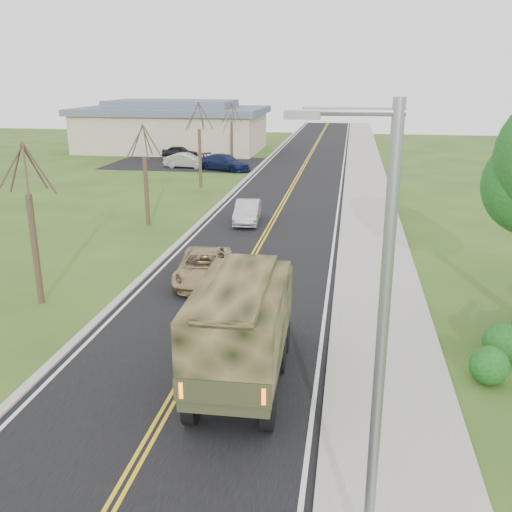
# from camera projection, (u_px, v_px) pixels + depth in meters

# --- Properties ---
(road) EXTENTS (8.00, 120.00, 0.01)m
(road) POSITION_uv_depth(u_px,v_px,m) (298.00, 177.00, 48.90)
(road) COLOR black
(road) RESTS_ON ground
(curb_right) EXTENTS (0.30, 120.00, 0.12)m
(curb_right) POSITION_uv_depth(u_px,v_px,m) (347.00, 178.00, 48.24)
(curb_right) COLOR #9E998E
(curb_right) RESTS_ON ground
(sidewalk_right) EXTENTS (3.20, 120.00, 0.10)m
(sidewalk_right) POSITION_uv_depth(u_px,v_px,m) (368.00, 178.00, 47.97)
(sidewalk_right) COLOR #9E998E
(sidewalk_right) RESTS_ON ground
(curb_left) EXTENTS (0.30, 120.00, 0.10)m
(curb_left) POSITION_uv_depth(u_px,v_px,m) (250.00, 175.00, 49.53)
(curb_left) COLOR #9E998E
(curb_left) RESTS_ON ground
(street_light) EXTENTS (1.65, 0.22, 8.00)m
(street_light) POSITION_uv_depth(u_px,v_px,m) (375.00, 339.00, 8.71)
(street_light) COLOR gray
(street_light) RESTS_ON ground
(bare_tree_a) EXTENTS (1.93, 2.26, 6.08)m
(bare_tree_a) POSITION_uv_depth(u_px,v_px,m) (33.00, 236.00, 20.98)
(bare_tree_a) COLOR #38281C
(bare_tree_a) RESTS_ON ground
(bare_tree_b) EXTENTS (1.83, 2.14, 5.73)m
(bare_tree_b) POSITION_uv_depth(u_px,v_px,m) (146.00, 183.00, 32.31)
(bare_tree_b) COLOR #38281C
(bare_tree_b) RESTS_ON ground
(bare_tree_c) EXTENTS (2.04, 2.39, 6.42)m
(bare_tree_c) POSITION_uv_depth(u_px,v_px,m) (200.00, 151.00, 43.51)
(bare_tree_c) COLOR #38281C
(bare_tree_c) RESTS_ON ground
(bare_tree_d) EXTENTS (1.88, 2.20, 5.91)m
(bare_tree_d) POSITION_uv_depth(u_px,v_px,m) (232.00, 138.00, 54.87)
(bare_tree_d) COLOR #38281C
(bare_tree_d) RESTS_ON ground
(commercial_building) EXTENTS (25.50, 21.50, 5.65)m
(commercial_building) POSITION_uv_depth(u_px,v_px,m) (173.00, 127.00, 65.60)
(commercial_building) COLOR tan
(commercial_building) RESTS_ON ground
(military_truck) EXTENTS (2.39, 6.48, 3.20)m
(military_truck) POSITION_uv_depth(u_px,v_px,m) (243.00, 322.00, 15.62)
(military_truck) COLOR black
(military_truck) RESTS_ON ground
(suv_champagne) EXTENTS (2.67, 4.86, 1.29)m
(suv_champagne) POSITION_uv_depth(u_px,v_px,m) (204.00, 267.00, 23.85)
(suv_champagne) COLOR #9B8757
(suv_champagne) RESTS_ON ground
(sedan_silver) EXTENTS (1.69, 4.04, 1.30)m
(sedan_silver) POSITION_uv_depth(u_px,v_px,m) (247.00, 212.00, 33.47)
(sedan_silver) COLOR #B2B2B7
(sedan_silver) RESTS_ON ground
(lot_car_dark) EXTENTS (3.83, 1.68, 1.28)m
(lot_car_dark) POSITION_uv_depth(u_px,v_px,m) (180.00, 152.00, 59.89)
(lot_car_dark) COLOR black
(lot_car_dark) RESTS_ON ground
(lot_car_silver) EXTENTS (4.24, 1.74, 1.37)m
(lot_car_silver) POSITION_uv_depth(u_px,v_px,m) (187.00, 161.00, 53.51)
(lot_car_silver) COLOR #AAAAAF
(lot_car_silver) RESTS_ON ground
(lot_car_navy) EXTENTS (5.42, 3.85, 1.46)m
(lot_car_navy) POSITION_uv_depth(u_px,v_px,m) (225.00, 162.00, 52.09)
(lot_car_navy) COLOR #0E1636
(lot_car_navy) RESTS_ON ground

